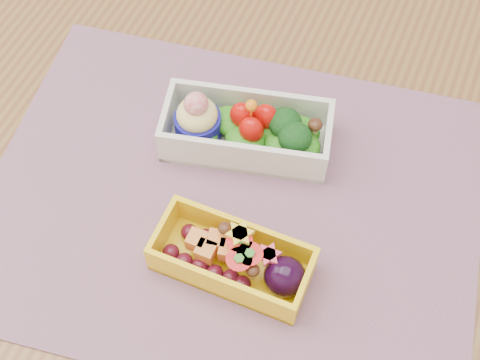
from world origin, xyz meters
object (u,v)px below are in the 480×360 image
at_px(placemat, 231,202).
at_px(bento_white, 246,130).
at_px(bento_yellow, 236,259).
at_px(table, 191,234).

xyz_separation_m(placemat, bento_white, (-0.01, 0.07, 0.03)).
distance_m(bento_white, bento_yellow, 0.15).
distance_m(placemat, bento_white, 0.08).
relative_size(table, placemat, 2.44).
bearing_deg(bento_yellow, bento_white, 108.81).
relative_size(table, bento_white, 6.48).
bearing_deg(placemat, bento_yellow, -63.32).
bearing_deg(table, placemat, 6.03).
distance_m(placemat, bento_yellow, 0.08).
relative_size(placemat, bento_white, 2.66).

